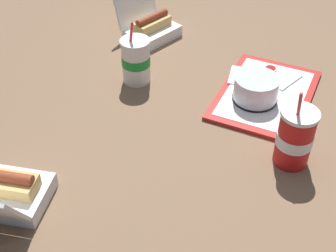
{
  "coord_description": "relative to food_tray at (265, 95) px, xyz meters",
  "views": [
    {
      "loc": [
        0.9,
        0.29,
        0.84
      ],
      "look_at": [
        0.04,
        -0.05,
        0.05
      ],
      "focal_mm": 50.0,
      "sensor_mm": 36.0,
      "label": 1
    }
  ],
  "objects": [
    {
      "name": "ground_plane",
      "position": [
        0.25,
        -0.15,
        -0.01
      ],
      "size": [
        3.2,
        3.2,
        0.0
      ],
      "primitive_type": "plane",
      "color": "brown"
    },
    {
      "name": "food_tray",
      "position": [
        0.0,
        0.0,
        0.0
      ],
      "size": [
        0.39,
        0.28,
        0.01
      ],
      "color": "red",
      "rests_on": "ground_plane"
    },
    {
      "name": "cake_container",
      "position": [
        0.04,
        -0.02,
        0.04
      ],
      "size": [
        0.13,
        0.13,
        0.07
      ],
      "color": "black",
      "rests_on": "food_tray"
    },
    {
      "name": "ketchup_cup",
      "position": [
        -0.1,
        -0.01,
        0.02
      ],
      "size": [
        0.04,
        0.04,
        0.02
      ],
      "color": "white",
      "rests_on": "food_tray"
    },
    {
      "name": "napkin_stack",
      "position": [
        -0.06,
        -0.08,
        0.01
      ],
      "size": [
        0.11,
        0.11,
        0.0
      ],
      "primitive_type": "cube",
      "rotation": [
        0.0,
        0.0,
        0.12
      ],
      "color": "white",
      "rests_on": "food_tray"
    },
    {
      "name": "plastic_fork",
      "position": [
        -0.08,
        0.06,
        0.01
      ],
      "size": [
        0.11,
        0.06,
        0.0
      ],
      "primitive_type": "cube",
      "rotation": [
        0.0,
        0.0,
        -0.41
      ],
      "color": "white",
      "rests_on": "food_tray"
    },
    {
      "name": "clamshell_hotdog_front",
      "position": [
        -0.2,
        -0.46,
        0.03
      ],
      "size": [
        0.23,
        0.22,
        0.16
      ],
      "color": "white",
      "rests_on": "ground_plane"
    },
    {
      "name": "clamshell_hotdog_left",
      "position": [
        0.63,
        -0.46,
        0.03
      ],
      "size": [
        0.24,
        0.2,
        0.16
      ],
      "color": "white",
      "rests_on": "ground_plane"
    },
    {
      "name": "soda_cup_right",
      "position": [
        0.06,
        -0.39,
        0.07
      ],
      "size": [
        0.09,
        0.09,
        0.2
      ],
      "color": "white",
      "rests_on": "ground_plane"
    },
    {
      "name": "soda_cup_corner",
      "position": [
        0.25,
        0.12,
        0.07
      ],
      "size": [
        0.09,
        0.09,
        0.22
      ],
      "color": "red",
      "rests_on": "ground_plane"
    }
  ]
}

